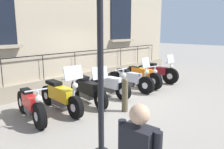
{
  "coord_description": "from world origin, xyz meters",
  "views": [
    {
      "loc": [
        5.12,
        -5.59,
        2.32
      ],
      "look_at": [
        0.08,
        0.0,
        0.8
      ],
      "focal_mm": 35.77,
      "sensor_mm": 36.0,
      "label": 1
    }
  ],
  "objects_px": {
    "motorcycle_red": "(31,106)",
    "motorcycle_white": "(109,85)",
    "motorcycle_yellow": "(61,96)",
    "lamppost": "(100,8)",
    "motorcycle_maroon": "(157,72)",
    "motorcycle_orange": "(141,76)",
    "bollard": "(125,95)",
    "motorcycle_black": "(88,90)",
    "motorcycle_silver": "(130,80)"
  },
  "relations": [
    {
      "from": "motorcycle_red",
      "to": "motorcycle_silver",
      "type": "bearing_deg",
      "value": 88.0
    },
    {
      "from": "motorcycle_red",
      "to": "motorcycle_orange",
      "type": "height_order",
      "value": "motorcycle_red"
    },
    {
      "from": "motorcycle_white",
      "to": "motorcycle_red",
      "type": "bearing_deg",
      "value": -91.57
    },
    {
      "from": "motorcycle_yellow",
      "to": "motorcycle_red",
      "type": "bearing_deg",
      "value": -92.06
    },
    {
      "from": "motorcycle_red",
      "to": "motorcycle_black",
      "type": "height_order",
      "value": "motorcycle_black"
    },
    {
      "from": "motorcycle_black",
      "to": "motorcycle_white",
      "type": "relative_size",
      "value": 1.1
    },
    {
      "from": "motorcycle_maroon",
      "to": "motorcycle_red",
      "type": "bearing_deg",
      "value": -91.36
    },
    {
      "from": "motorcycle_silver",
      "to": "motorcycle_maroon",
      "type": "relative_size",
      "value": 1.06
    },
    {
      "from": "motorcycle_yellow",
      "to": "motorcycle_silver",
      "type": "height_order",
      "value": "motorcycle_yellow"
    },
    {
      "from": "motorcycle_yellow",
      "to": "bollard",
      "type": "xyz_separation_m",
      "value": [
        1.37,
        1.22,
        0.05
      ]
    },
    {
      "from": "motorcycle_red",
      "to": "bollard",
      "type": "xyz_separation_m",
      "value": [
        1.41,
        2.13,
        0.11
      ]
    },
    {
      "from": "motorcycle_red",
      "to": "bollard",
      "type": "relative_size",
      "value": 1.99
    },
    {
      "from": "motorcycle_silver",
      "to": "motorcycle_maroon",
      "type": "height_order",
      "value": "motorcycle_silver"
    },
    {
      "from": "motorcycle_red",
      "to": "motorcycle_yellow",
      "type": "xyz_separation_m",
      "value": [
        0.03,
        0.91,
        0.05
      ]
    },
    {
      "from": "motorcycle_red",
      "to": "motorcycle_maroon",
      "type": "height_order",
      "value": "motorcycle_maroon"
    },
    {
      "from": "lamppost",
      "to": "bollard",
      "type": "bearing_deg",
      "value": 119.91
    },
    {
      "from": "motorcycle_red",
      "to": "motorcycle_white",
      "type": "xyz_separation_m",
      "value": [
        0.08,
        2.91,
        0.03
      ]
    },
    {
      "from": "motorcycle_yellow",
      "to": "motorcycle_silver",
      "type": "distance_m",
      "value": 3.11
    },
    {
      "from": "lamppost",
      "to": "motorcycle_maroon",
      "type": "bearing_deg",
      "value": 112.79
    },
    {
      "from": "motorcycle_white",
      "to": "motorcycle_silver",
      "type": "xyz_separation_m",
      "value": [
        0.06,
        1.1,
        0.01
      ]
    },
    {
      "from": "motorcycle_orange",
      "to": "lamppost",
      "type": "height_order",
      "value": "lamppost"
    },
    {
      "from": "motorcycle_black",
      "to": "lamppost",
      "type": "relative_size",
      "value": 0.47
    },
    {
      "from": "motorcycle_yellow",
      "to": "lamppost",
      "type": "distance_m",
      "value": 3.62
    },
    {
      "from": "motorcycle_yellow",
      "to": "motorcycle_maroon",
      "type": "distance_m",
      "value": 5.07
    },
    {
      "from": "motorcycle_white",
      "to": "lamppost",
      "type": "relative_size",
      "value": 0.42
    },
    {
      "from": "motorcycle_yellow",
      "to": "motorcycle_black",
      "type": "distance_m",
      "value": 0.99
    },
    {
      "from": "motorcycle_black",
      "to": "motorcycle_white",
      "type": "distance_m",
      "value": 1.02
    },
    {
      "from": "motorcycle_red",
      "to": "motorcycle_orange",
      "type": "bearing_deg",
      "value": 89.08
    },
    {
      "from": "motorcycle_red",
      "to": "bollard",
      "type": "distance_m",
      "value": 2.55
    },
    {
      "from": "motorcycle_red",
      "to": "motorcycle_yellow",
      "type": "relative_size",
      "value": 0.92
    },
    {
      "from": "motorcycle_orange",
      "to": "motorcycle_black",
      "type": "bearing_deg",
      "value": -89.45
    },
    {
      "from": "motorcycle_red",
      "to": "motorcycle_black",
      "type": "distance_m",
      "value": 1.89
    },
    {
      "from": "motorcycle_black",
      "to": "motorcycle_silver",
      "type": "height_order",
      "value": "motorcycle_silver"
    },
    {
      "from": "motorcycle_yellow",
      "to": "motorcycle_white",
      "type": "distance_m",
      "value": 2.0
    },
    {
      "from": "motorcycle_red",
      "to": "bollard",
      "type": "bearing_deg",
      "value": 56.54
    },
    {
      "from": "motorcycle_red",
      "to": "motorcycle_white",
      "type": "relative_size",
      "value": 1.04
    },
    {
      "from": "motorcycle_white",
      "to": "motorcycle_maroon",
      "type": "distance_m",
      "value": 3.07
    },
    {
      "from": "motorcycle_maroon",
      "to": "bollard",
      "type": "bearing_deg",
      "value": -71.82
    },
    {
      "from": "motorcycle_orange",
      "to": "bollard",
      "type": "bearing_deg",
      "value": -64.12
    },
    {
      "from": "motorcycle_silver",
      "to": "lamppost",
      "type": "xyz_separation_m",
      "value": [
        2.58,
        -4.16,
        2.21
      ]
    },
    {
      "from": "bollard",
      "to": "motorcycle_white",
      "type": "bearing_deg",
      "value": 149.48
    },
    {
      "from": "bollard",
      "to": "motorcycle_yellow",
      "type": "bearing_deg",
      "value": -138.4
    },
    {
      "from": "motorcycle_white",
      "to": "motorcycle_maroon",
      "type": "bearing_deg",
      "value": 88.84
    },
    {
      "from": "motorcycle_silver",
      "to": "bollard",
      "type": "height_order",
      "value": "motorcycle_silver"
    },
    {
      "from": "motorcycle_red",
      "to": "lamppost",
      "type": "bearing_deg",
      "value": -3.14
    },
    {
      "from": "motorcycle_silver",
      "to": "bollard",
      "type": "xyz_separation_m",
      "value": [
        1.27,
        -1.88,
        0.07
      ]
    },
    {
      "from": "motorcycle_yellow",
      "to": "motorcycle_orange",
      "type": "bearing_deg",
      "value": 89.34
    },
    {
      "from": "lamppost",
      "to": "motorcycle_orange",
      "type": "bearing_deg",
      "value": 117.75
    },
    {
      "from": "motorcycle_silver",
      "to": "motorcycle_maroon",
      "type": "xyz_separation_m",
      "value": [
        0.0,
        1.97,
        0.01
      ]
    },
    {
      "from": "motorcycle_red",
      "to": "motorcycle_maroon",
      "type": "xyz_separation_m",
      "value": [
        0.14,
        5.98,
        0.05
      ]
    }
  ]
}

